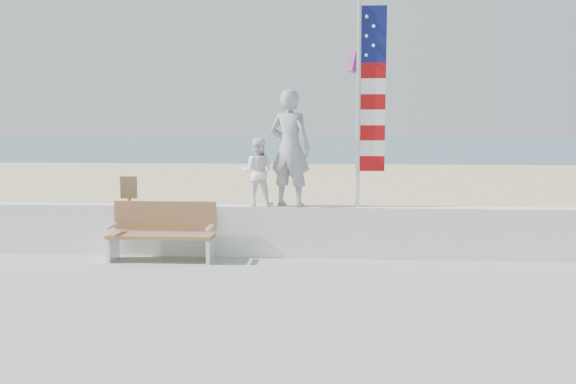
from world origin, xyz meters
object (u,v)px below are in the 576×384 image
at_px(bench, 163,231).
at_px(flag, 366,96).
at_px(adult, 290,148).
at_px(child, 257,172).

height_order(bench, flag, flag).
bearing_deg(adult, child, 20.15).
distance_m(adult, bench, 2.62).
relative_size(adult, flag, 0.58).
relative_size(bench, flag, 0.51).
bearing_deg(bench, child, 15.92).
height_order(adult, flag, flag).
relative_size(adult, bench, 1.13).
xyz_separation_m(adult, child, (-0.57, 0.00, -0.42)).
bearing_deg(adult, bench, 32.00).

